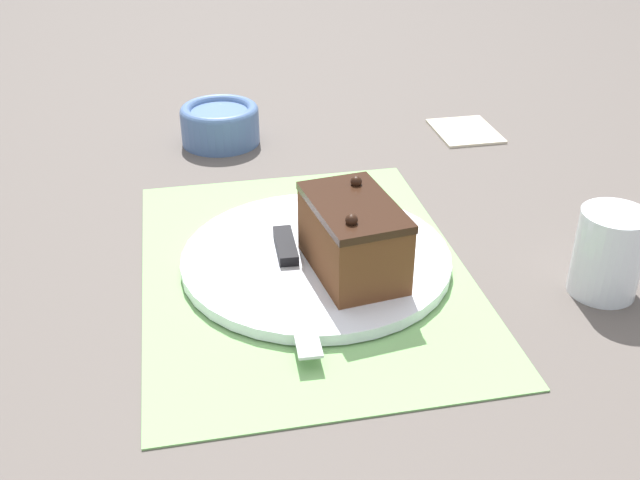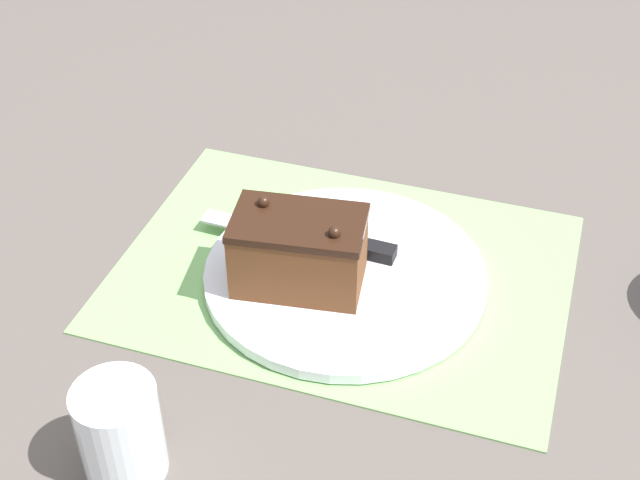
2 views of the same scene
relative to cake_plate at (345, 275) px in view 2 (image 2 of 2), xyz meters
name	(u,v)px [view 2 (image 2 of 2)]	position (x,y,z in m)	size (l,w,h in m)	color
ground_plane	(343,272)	(-0.01, 0.01, -0.01)	(3.00, 3.00, 0.00)	#544C47
placemat_woven	(343,271)	(-0.01, 0.01, -0.01)	(0.46, 0.34, 0.00)	#7AB266
cake_plate	(345,275)	(0.00, 0.00, 0.00)	(0.29, 0.29, 0.01)	white
chocolate_cake	(299,251)	(-0.04, -0.03, 0.05)	(0.14, 0.10, 0.09)	brown
serving_knife	(330,242)	(-0.03, 0.03, 0.01)	(0.22, 0.03, 0.01)	black
drinking_glass	(120,432)	(-0.10, -0.28, 0.04)	(0.07, 0.07, 0.09)	white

